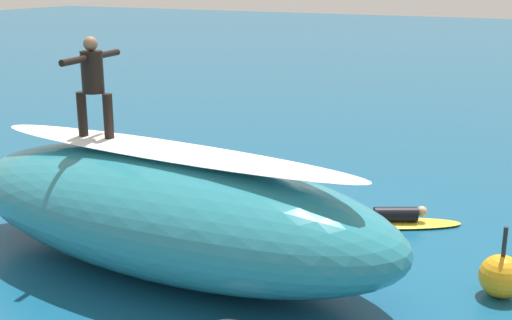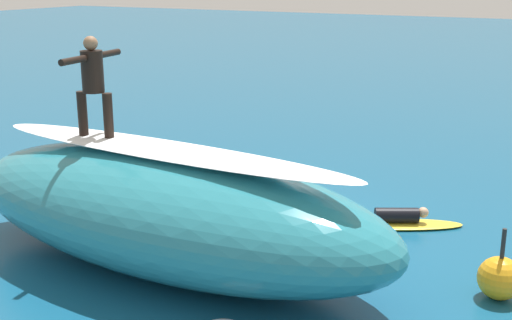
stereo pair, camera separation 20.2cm
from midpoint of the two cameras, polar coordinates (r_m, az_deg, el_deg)
name	(u,v)px [view 1 (the left image)]	position (r m, az deg, el deg)	size (l,w,h in m)	color
ground_plane	(266,225)	(12.25, 0.38, -5.54)	(120.00, 120.00, 0.00)	#145175
wave_crest	(166,211)	(10.36, -8.20, -4.30)	(7.70, 2.86, 1.84)	teal
wave_foam_lip	(164,150)	(10.08, -8.41, 0.85)	(6.54, 1.00, 0.08)	white
surfboard_riding	(97,140)	(10.94, -13.90, 1.69)	(2.05, 0.46, 0.06)	#33B2D1
surfer_riding	(93,80)	(10.76, -14.23, 6.64)	(0.63, 1.50, 1.59)	black
surfboard_paddling	(395,223)	(12.45, 11.28, -5.30)	(2.40, 0.58, 0.07)	yellow
surfer_paddling	(389,215)	(12.37, 10.77, -4.62)	(1.49, 0.93, 0.29)	black
buoy_marker	(501,276)	(10.14, 19.57, -9.27)	(0.62, 0.62, 1.05)	orange
foam_patch_near	(205,189)	(14.01, -4.81, -2.51)	(0.65, 0.49, 0.14)	white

